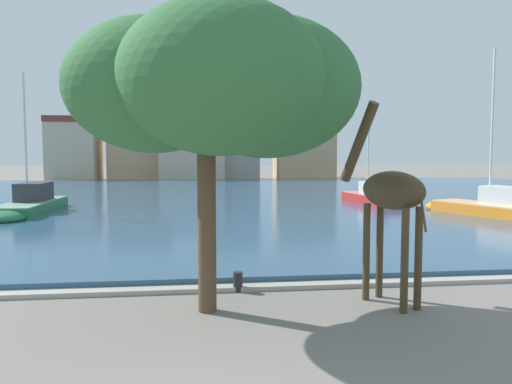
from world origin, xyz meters
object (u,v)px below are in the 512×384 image
giraffe_statue (388,194)px  sailboat_orange (490,209)px  mooring_bollard (238,282)px  sailboat_red (367,198)px  shade_tree (212,81)px  sailboat_green (28,207)px

giraffe_statue → sailboat_orange: bearing=50.5°
giraffe_statue → mooring_bollard: (-3.37, 1.39, -2.32)m
giraffe_statue → sailboat_red: size_ratio=0.75×
giraffe_statue → sailboat_red: 22.29m
sailboat_red → shade_tree: (-11.08, -20.98, 4.51)m
sailboat_orange → mooring_bollard: bearing=-140.3°
sailboat_green → sailboat_orange: 24.91m
giraffe_statue → mooring_bollard: size_ratio=10.06×
sailboat_red → sailboat_green: 20.97m
giraffe_statue → shade_tree: 4.75m
mooring_bollard → shade_tree: bearing=-116.6°
sailboat_orange → mooring_bollard: (-14.33, -11.88, -0.37)m
sailboat_orange → shade_tree: size_ratio=1.30×
sailboat_orange → sailboat_green: bearing=170.5°
giraffe_statue → shade_tree: size_ratio=0.73×
sailboat_green → giraffe_statue: bearing=-52.0°
sailboat_orange → shade_tree: (-15.00, -13.20, 4.46)m
sailboat_red → sailboat_orange: size_ratio=0.75×
sailboat_red → mooring_bollard: size_ratio=13.50×
giraffe_statue → sailboat_orange: sailboat_orange is taller
sailboat_orange → mooring_bollard: sailboat_orange is taller
sailboat_red → shade_tree: size_ratio=0.97×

